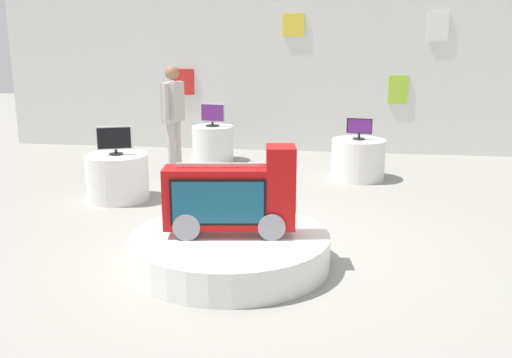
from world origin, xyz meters
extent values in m
plane|color=gray|center=(0.00, 0.00, 0.00)|extent=(30.00, 30.00, 0.00)
cube|color=silver|center=(0.00, 5.22, 1.42)|extent=(11.27, 0.10, 2.85)
cube|color=#9ECC33|center=(1.77, 5.15, 1.17)|extent=(0.34, 0.02, 0.50)
cube|color=red|center=(-2.17, 5.15, 1.27)|extent=(0.38, 0.02, 0.47)
cube|color=yellow|center=(-0.12, 5.15, 2.29)|extent=(0.38, 0.02, 0.39)
cube|color=white|center=(2.39, 5.15, 2.26)|extent=(0.35, 0.02, 0.48)
cylinder|color=silver|center=(-0.24, -0.48, 0.15)|extent=(1.86, 1.86, 0.30)
cylinder|color=gray|center=(-0.62, -0.53, 0.43)|extent=(0.30, 0.40, 0.25)
cylinder|color=gray|center=(0.14, -0.42, 0.43)|extent=(0.30, 0.40, 0.25)
cube|color=#B70F0F|center=(-0.24, -0.48, 0.66)|extent=(1.23, 0.48, 0.56)
cube|color=#B70F0F|center=(0.22, -0.41, 1.04)|extent=(0.31, 0.35, 0.20)
cube|color=black|center=(-0.31, -0.66, 0.66)|extent=(0.85, 0.14, 0.42)
cube|color=navy|center=(-0.31, -0.66, 0.66)|extent=(0.81, 0.14, 0.38)
cube|color=#B2B2B7|center=(-0.24, -0.48, 0.97)|extent=(0.95, 0.17, 0.02)
cylinder|color=silver|center=(1.04, 3.12, 0.30)|extent=(0.80, 0.80, 0.60)
cylinder|color=black|center=(1.04, 3.12, 0.61)|extent=(0.18, 0.18, 0.02)
cylinder|color=black|center=(1.04, 3.12, 0.66)|extent=(0.04, 0.04, 0.07)
cube|color=black|center=(1.04, 3.12, 0.80)|extent=(0.38, 0.10, 0.22)
cube|color=#561E6B|center=(1.04, 3.10, 0.80)|extent=(0.34, 0.07, 0.20)
cylinder|color=silver|center=(-1.40, 4.11, 0.30)|extent=(0.71, 0.71, 0.60)
cylinder|color=black|center=(-1.40, 4.11, 0.61)|extent=(0.24, 0.24, 0.02)
cylinder|color=black|center=(-1.40, 4.11, 0.65)|extent=(0.04, 0.04, 0.06)
cube|color=silver|center=(-1.40, 4.11, 0.83)|extent=(0.44, 0.13, 0.31)
cube|color=#561E6B|center=(-1.40, 4.09, 0.83)|extent=(0.40, 0.10, 0.28)
cylinder|color=silver|center=(-2.12, 1.53, 0.30)|extent=(0.81, 0.81, 0.60)
cylinder|color=black|center=(-2.12, 1.53, 0.61)|extent=(0.18, 0.18, 0.02)
cylinder|color=black|center=(-2.12, 1.53, 0.65)|extent=(0.04, 0.04, 0.05)
cube|color=silver|center=(-2.12, 1.53, 0.82)|extent=(0.44, 0.19, 0.30)
cube|color=black|center=(-2.13, 1.51, 0.82)|extent=(0.40, 0.16, 0.27)
cylinder|color=#B2ADA3|center=(-1.62, 2.63, 0.45)|extent=(0.12, 0.12, 0.90)
cylinder|color=#B2ADA3|center=(-1.64, 2.44, 0.45)|extent=(0.12, 0.12, 0.90)
cube|color=#B2ADA3|center=(-1.63, 2.54, 1.18)|extent=(0.25, 0.40, 0.56)
sphere|color=#8C6647|center=(-1.63, 2.54, 1.59)|extent=(0.20, 0.20, 0.20)
cylinder|color=#B2ADA3|center=(-1.60, 2.77, 1.21)|extent=(0.08, 0.08, 0.51)
cylinder|color=#B2ADA3|center=(-1.66, 2.30, 1.21)|extent=(0.08, 0.08, 0.51)
camera|label=1|loc=(0.72, -5.46, 2.09)|focal=40.36mm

